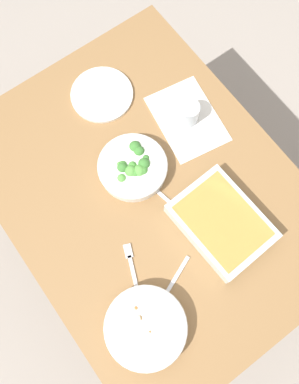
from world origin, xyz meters
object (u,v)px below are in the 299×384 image
(broccoli_bowl, at_px, (133,167))
(spoon_by_stew, at_px, (169,288))
(spoon_by_broccoli, at_px, (151,186))
(fork_on_table, at_px, (132,267))
(stew_bowl, at_px, (146,328))
(side_plate, at_px, (102,94))
(drink_cup, at_px, (188,114))
(baking_dish, at_px, (222,222))

(broccoli_bowl, relative_size, spoon_by_stew, 1.35)
(spoon_by_broccoli, bearing_deg, fork_on_table, -48.56)
(broccoli_bowl, bearing_deg, stew_bowl, -31.25)
(stew_bowl, bearing_deg, spoon_by_broccoli, 141.87)
(stew_bowl, bearing_deg, side_plate, 155.18)
(stew_bowl, xyz_separation_m, side_plate, (-0.72, 0.33, -0.03))
(drink_cup, distance_m, fork_on_table, 0.54)
(broccoli_bowl, bearing_deg, side_plate, 165.76)
(drink_cup, height_order, spoon_by_stew, drink_cup)
(spoon_by_stew, distance_m, spoon_by_broccoli, 0.33)
(stew_bowl, bearing_deg, spoon_by_stew, 111.73)
(spoon_by_stew, bearing_deg, baking_dish, 104.15)
(spoon_by_broccoli, distance_m, fork_on_table, 0.27)
(baking_dish, distance_m, spoon_by_stew, 0.26)
(baking_dish, bearing_deg, stew_bowl, -73.25)
(fork_on_table, bearing_deg, spoon_by_stew, 25.17)
(drink_cup, relative_size, side_plate, 0.39)
(baking_dish, bearing_deg, spoon_by_stew, -75.85)
(side_plate, xyz_separation_m, spoon_by_stew, (0.67, -0.21, -0.00))
(side_plate, relative_size, spoon_by_broccoli, 1.25)
(baking_dish, relative_size, side_plate, 1.41)
(broccoli_bowl, bearing_deg, fork_on_table, -36.25)
(baking_dish, relative_size, drink_cup, 3.66)
(spoon_by_broccoli, relative_size, fork_on_table, 1.03)
(side_plate, xyz_separation_m, spoon_by_broccoli, (0.37, -0.06, -0.00))
(drink_cup, bearing_deg, spoon_by_broccoli, -63.63)
(drink_cup, xyz_separation_m, spoon_by_stew, (0.42, -0.40, -0.03))
(baking_dish, distance_m, side_plate, 0.61)
(spoon_by_stew, bearing_deg, broccoli_bowl, 160.46)
(broccoli_bowl, height_order, spoon_by_stew, broccoli_bowl)
(drink_cup, distance_m, spoon_by_stew, 0.58)
(stew_bowl, height_order, broccoli_bowl, broccoli_bowl)
(drink_cup, bearing_deg, stew_bowl, -47.84)
(drink_cup, relative_size, spoon_by_broccoli, 0.48)
(drink_cup, xyz_separation_m, side_plate, (-0.25, -0.19, -0.03))
(baking_dish, xyz_separation_m, drink_cup, (-0.36, 0.15, 0.00))
(drink_cup, xyz_separation_m, spoon_by_broccoli, (0.12, -0.25, -0.03))
(baking_dish, bearing_deg, side_plate, -176.15)
(stew_bowl, bearing_deg, fork_on_table, 157.56)
(broccoli_bowl, relative_size, fork_on_table, 1.34)
(baking_dish, distance_m, fork_on_table, 0.31)
(stew_bowl, distance_m, side_plate, 0.80)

